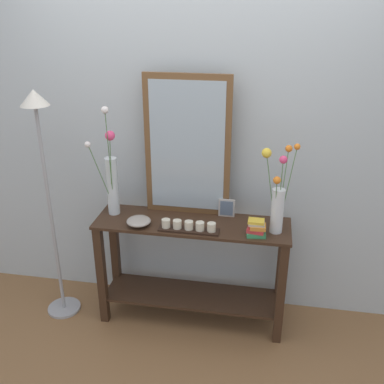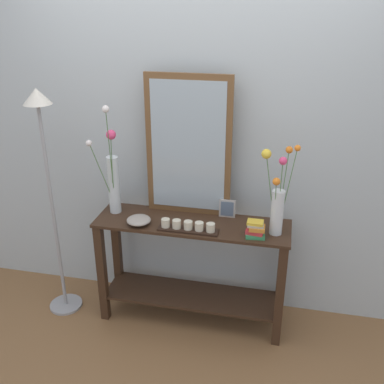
{
  "view_description": "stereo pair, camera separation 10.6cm",
  "coord_description": "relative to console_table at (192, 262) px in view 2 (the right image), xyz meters",
  "views": [
    {
      "loc": [
        0.46,
        -2.59,
        2.17
      ],
      "look_at": [
        0.0,
        0.0,
        1.0
      ],
      "focal_mm": 41.63,
      "sensor_mm": 36.0,
      "label": 1
    },
    {
      "loc": [
        0.56,
        -2.56,
        2.17
      ],
      "look_at": [
        0.0,
        0.0,
        1.0
      ],
      "focal_mm": 41.63,
      "sensor_mm": 36.0,
      "label": 2
    }
  ],
  "objects": [
    {
      "name": "decorative_bowl",
      "position": [
        -0.34,
        -0.1,
        0.34
      ],
      "size": [
        0.16,
        0.16,
        0.05
      ],
      "color": "#9E9389",
      "rests_on": "console_table"
    },
    {
      "name": "console_table",
      "position": [
        0.0,
        0.0,
        0.0
      ],
      "size": [
        1.3,
        0.37,
        0.78
      ],
      "color": "#382316",
      "rests_on": "ground"
    },
    {
      "name": "book_stack",
      "position": [
        0.43,
        -0.11,
        0.36
      ],
      "size": [
        0.13,
        0.1,
        0.11
      ],
      "color": "#388E56",
      "rests_on": "console_table"
    },
    {
      "name": "floor_lamp",
      "position": [
        -0.96,
        -0.09,
        0.65
      ],
      "size": [
        0.24,
        0.24,
        1.65
      ],
      "color": "#9E9EA3",
      "rests_on": "ground"
    },
    {
      "name": "wall_back",
      "position": [
        0.0,
        0.3,
        0.88
      ],
      "size": [
        6.4,
        0.08,
        2.7
      ],
      "primitive_type": "cube",
      "color": "#B2BCC1",
      "rests_on": "ground"
    },
    {
      "name": "picture_frame_small",
      "position": [
        0.22,
        0.13,
        0.38
      ],
      "size": [
        0.11,
        0.01,
        0.13
      ],
      "color": "#B7B2AD",
      "rests_on": "console_table"
    },
    {
      "name": "mirror_leaning",
      "position": [
        -0.06,
        0.15,
        0.79
      ],
      "size": [
        0.57,
        0.03,
        0.95
      ],
      "color": "brown",
      "rests_on": "console_table"
    },
    {
      "name": "candle_tray",
      "position": [
        -0.0,
        -0.12,
        0.34
      ],
      "size": [
        0.39,
        0.09,
        0.07
      ],
      "color": "black",
      "rests_on": "console_table"
    },
    {
      "name": "ground_plane",
      "position": [
        0.0,
        0.0,
        -0.48
      ],
      "size": [
        7.0,
        6.0,
        0.02
      ],
      "primitive_type": "cube",
      "color": "brown"
    },
    {
      "name": "vase_right",
      "position": [
        0.54,
        -0.03,
        0.54
      ],
      "size": [
        0.23,
        0.19,
        0.57
      ],
      "color": "silver",
      "rests_on": "console_table"
    },
    {
      "name": "tall_vase_left",
      "position": [
        -0.55,
        0.03,
        0.57
      ],
      "size": [
        0.19,
        0.2,
        0.78
      ],
      "color": "silver",
      "rests_on": "console_table"
    }
  ]
}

